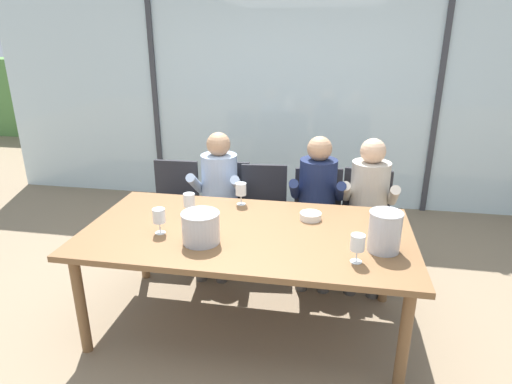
{
  "coord_description": "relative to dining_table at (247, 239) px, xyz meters",
  "views": [
    {
      "loc": [
        0.53,
        -2.6,
        2.0
      ],
      "look_at": [
        0.0,
        0.35,
        0.91
      ],
      "focal_mm": 30.15,
      "sensor_mm": 36.0,
      "label": 1
    }
  ],
  "objects": [
    {
      "name": "chair_center",
      "position": [
        -0.05,
        0.99,
        -0.16
      ],
      "size": [
        0.48,
        0.48,
        0.9
      ],
      "rotation": [
        0.0,
        0.0,
        0.1
      ],
      "color": "#232328",
      "rests_on": "ground"
    },
    {
      "name": "dining_table",
      "position": [
        0.0,
        0.0,
        0.0
      ],
      "size": [
        2.22,
        1.15,
        0.76
      ],
      "color": "brown",
      "rests_on": "ground"
    },
    {
      "name": "person_pale_blue_shirt",
      "position": [
        -0.43,
        0.85,
        0.01
      ],
      "size": [
        0.47,
        0.62,
        1.22
      ],
      "rotation": [
        0.0,
        0.0,
        0.03
      ],
      "color": "#9EB2D1",
      "rests_on": "ground"
    },
    {
      "name": "chair_left_of_center",
      "position": [
        -0.4,
        1.02,
        -0.16
      ],
      "size": [
        0.47,
        0.47,
        0.9
      ],
      "rotation": [
        0.0,
        0.0,
        0.08
      ],
      "color": "#232328",
      "rests_on": "ground"
    },
    {
      "name": "window_glass_panel",
      "position": [
        0.0,
        2.55,
        0.61
      ],
      "size": [
        7.42,
        0.03,
        2.6
      ],
      "primitive_type": "cube",
      "color": "silver",
      "rests_on": "ground"
    },
    {
      "name": "ice_bucket_secondary",
      "position": [
        -0.25,
        -0.23,
        0.17
      ],
      "size": [
        0.25,
        0.25,
        0.2
      ],
      "color": "#B7B7BC",
      "rests_on": "dining_table"
    },
    {
      "name": "chair_near_curtain",
      "position": [
        -0.9,
        0.97,
        -0.16
      ],
      "size": [
        0.45,
        0.45,
        0.9
      ],
      "rotation": [
        0.0,
        0.0,
        0.03
      ],
      "color": "#232328",
      "rests_on": "ground"
    },
    {
      "name": "tasting_bowl",
      "position": [
        0.42,
        0.26,
        0.09
      ],
      "size": [
        0.15,
        0.15,
        0.05
      ],
      "primitive_type": "cylinder",
      "color": "silver",
      "rests_on": "dining_table"
    },
    {
      "name": "wine_glass_near_bucket",
      "position": [
        -0.46,
        0.16,
        0.18
      ],
      "size": [
        0.08,
        0.08,
        0.17
      ],
      "color": "silver",
      "rests_on": "dining_table"
    },
    {
      "name": "wine_glass_center_pour",
      "position": [
        0.71,
        -0.32,
        0.18
      ],
      "size": [
        0.08,
        0.08,
        0.17
      ],
      "color": "silver",
      "rests_on": "dining_table"
    },
    {
      "name": "chair_right_of_center",
      "position": [
        0.45,
        0.96,
        -0.16
      ],
      "size": [
        0.49,
        0.49,
        0.9
      ],
      "rotation": [
        0.0,
        0.0,
        0.12
      ],
      "color": "#232328",
      "rests_on": "ground"
    },
    {
      "name": "window_mullion_right",
      "position": [
        1.67,
        2.53,
        0.61
      ],
      "size": [
        0.06,
        0.06,
        2.6
      ],
      "primitive_type": "cube",
      "color": "#38383D",
      "rests_on": "ground"
    },
    {
      "name": "ice_bucket_primary",
      "position": [
        0.88,
        -0.14,
        0.2
      ],
      "size": [
        0.2,
        0.2,
        0.26
      ],
      "color": "#B7B7BC",
      "rests_on": "dining_table"
    },
    {
      "name": "wine_glass_by_left_taster",
      "position": [
        -0.14,
        0.46,
        0.18
      ],
      "size": [
        0.08,
        0.08,
        0.17
      ],
      "color": "silver",
      "rests_on": "dining_table"
    },
    {
      "name": "wine_glass_by_right_taster",
      "position": [
        -0.56,
        -0.15,
        0.18
      ],
      "size": [
        0.08,
        0.08,
        0.17
      ],
      "color": "silver",
      "rests_on": "dining_table"
    },
    {
      "name": "ground",
      "position": [
        0.0,
        1.0,
        -0.69
      ],
      "size": [
        14.0,
        14.0,
        0.0
      ],
      "primitive_type": "plane",
      "color": "#847056"
    },
    {
      "name": "person_beige_jumper",
      "position": [
        0.87,
        0.85,
        0.01
      ],
      "size": [
        0.48,
        0.63,
        1.22
      ],
      "rotation": [
        0.0,
        0.0,
        -0.07
      ],
      "color": "#B7AD9E",
      "rests_on": "ground"
    },
    {
      "name": "chair_near_window_right",
      "position": [
        0.86,
        1.01,
        -0.16
      ],
      "size": [
        0.49,
        0.49,
        0.9
      ],
      "rotation": [
        0.0,
        0.0,
        -0.12
      ],
      "color": "#232328",
      "rests_on": "ground"
    },
    {
      "name": "hillside_vineyard",
      "position": [
        0.0,
        6.43,
        0.09
      ],
      "size": [
        13.42,
        2.4,
        1.55
      ],
      "primitive_type": "cube",
      "color": "#568942",
      "rests_on": "ground"
    },
    {
      "name": "person_navy_polo",
      "position": [
        0.44,
        0.85,
        0.01
      ],
      "size": [
        0.47,
        0.61,
        1.22
      ],
      "rotation": [
        0.0,
        0.0,
        0.02
      ],
      "color": "#192347",
      "rests_on": "ground"
    },
    {
      "name": "window_mullion_left",
      "position": [
        -1.67,
        2.53,
        0.61
      ],
      "size": [
        0.06,
        0.06,
        2.6
      ],
      "primitive_type": "cube",
      "color": "#38383D",
      "rests_on": "ground"
    }
  ]
}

